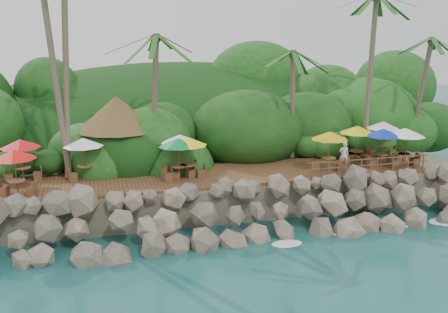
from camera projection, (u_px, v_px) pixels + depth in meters
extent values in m
plane|color=#19514F|center=(254.00, 247.00, 26.07)|extent=(140.00, 140.00, 0.00)
cube|color=gray|center=(192.00, 156.00, 40.83)|extent=(32.00, 25.20, 2.10)
ellipsoid|color=#143811|center=(177.00, 149.00, 48.11)|extent=(44.80, 28.00, 15.40)
cube|color=brown|center=(224.00, 175.00, 31.17)|extent=(26.00, 5.00, 0.20)
ellipsoid|color=white|center=(6.00, 271.00, 23.32)|extent=(1.20, 0.80, 0.06)
ellipsoid|color=white|center=(74.00, 264.00, 24.08)|extent=(1.20, 0.80, 0.06)
ellipsoid|color=white|center=(137.00, 257.00, 24.83)|extent=(1.20, 0.80, 0.06)
ellipsoid|color=white|center=(196.00, 250.00, 25.59)|extent=(1.20, 0.80, 0.06)
ellipsoid|color=white|center=(252.00, 244.00, 26.34)|extent=(1.20, 0.80, 0.06)
ellipsoid|color=white|center=(305.00, 238.00, 27.10)|extent=(1.20, 0.80, 0.06)
ellipsoid|color=white|center=(355.00, 232.00, 27.85)|extent=(1.20, 0.80, 0.06)
ellipsoid|color=white|center=(402.00, 227.00, 28.61)|extent=(1.20, 0.80, 0.06)
ellipsoid|color=white|center=(447.00, 222.00, 29.36)|extent=(1.20, 0.80, 0.06)
cylinder|color=brown|center=(54.00, 71.00, 29.17)|extent=(1.38, 2.16, 12.55)
cylinder|color=brown|center=(66.00, 67.00, 29.41)|extent=(1.06, 2.21, 13.02)
cylinder|color=brown|center=(155.00, 102.00, 32.25)|extent=(0.93, 1.02, 8.37)
ellipsoid|color=#23601E|center=(152.00, 35.00, 31.25)|extent=(6.00, 6.00, 2.40)
cylinder|color=brown|center=(292.00, 106.00, 34.29)|extent=(0.75, 0.75, 7.30)
ellipsoid|color=#23601E|center=(294.00, 51.00, 33.42)|extent=(6.00, 6.00, 2.40)
cylinder|color=brown|center=(370.00, 77.00, 34.94)|extent=(1.16, 1.27, 11.00)
cylinder|color=brown|center=(420.00, 94.00, 37.10)|extent=(0.50, 1.65, 8.12)
ellipsoid|color=#23601E|center=(426.00, 38.00, 36.13)|extent=(6.00, 6.00, 2.40)
cylinder|color=brown|center=(97.00, 154.00, 31.07)|extent=(0.16, 0.16, 2.40)
cylinder|color=brown|center=(142.00, 151.00, 31.78)|extent=(0.16, 0.16, 2.40)
cylinder|color=brown|center=(96.00, 145.00, 33.70)|extent=(0.16, 0.16, 2.40)
cylinder|color=brown|center=(138.00, 142.00, 34.41)|extent=(0.16, 0.16, 2.40)
cone|color=brown|center=(117.00, 113.00, 32.19)|extent=(5.24, 5.24, 2.20)
cylinder|color=brown|center=(85.00, 173.00, 29.79)|extent=(0.09, 0.09, 0.82)
cylinder|color=brown|center=(85.00, 166.00, 29.69)|extent=(0.93, 0.93, 0.06)
cylinder|color=brown|center=(84.00, 160.00, 29.59)|extent=(0.06, 0.06, 2.44)
cone|color=white|center=(83.00, 142.00, 29.34)|extent=(2.33, 2.33, 0.50)
cube|color=brown|center=(73.00, 178.00, 29.39)|extent=(0.60, 0.60, 0.51)
cube|color=brown|center=(98.00, 173.00, 30.26)|extent=(0.60, 0.60, 0.51)
cylinder|color=brown|center=(23.00, 175.00, 29.45)|extent=(0.09, 0.09, 0.82)
cylinder|color=brown|center=(23.00, 168.00, 29.35)|extent=(0.93, 0.93, 0.06)
cylinder|color=brown|center=(22.00, 161.00, 29.26)|extent=(0.06, 0.06, 2.44)
cone|color=red|center=(20.00, 144.00, 29.01)|extent=(2.33, 2.33, 0.50)
cube|color=brown|center=(9.00, 178.00, 29.22)|extent=(0.51, 0.51, 0.51)
cube|color=brown|center=(38.00, 176.00, 29.76)|extent=(0.51, 0.51, 0.51)
cylinder|color=brown|center=(402.00, 160.00, 32.92)|extent=(0.09, 0.09, 0.82)
cylinder|color=brown|center=(403.00, 153.00, 32.82)|extent=(0.93, 0.93, 0.06)
cylinder|color=brown|center=(403.00, 148.00, 32.73)|extent=(0.06, 0.06, 2.44)
cone|color=silver|center=(405.00, 132.00, 32.48)|extent=(2.33, 2.33, 0.50)
cube|color=brown|center=(391.00, 162.00, 32.87)|extent=(0.53, 0.53, 0.51)
cube|color=brown|center=(413.00, 162.00, 33.05)|extent=(0.53, 0.53, 0.51)
cylinder|color=brown|center=(381.00, 151.00, 35.31)|extent=(0.09, 0.09, 0.82)
cylinder|color=brown|center=(381.00, 145.00, 35.21)|extent=(0.93, 0.93, 0.06)
cylinder|color=brown|center=(382.00, 140.00, 35.12)|extent=(0.06, 0.06, 2.44)
cone|color=silver|center=(383.00, 125.00, 34.87)|extent=(2.33, 2.33, 0.50)
cube|color=brown|center=(371.00, 154.00, 35.16)|extent=(0.47, 0.47, 0.51)
cube|color=brown|center=(391.00, 153.00, 35.53)|extent=(0.47, 0.47, 0.51)
cylinder|color=brown|center=(188.00, 172.00, 30.08)|extent=(0.09, 0.09, 0.82)
cylinder|color=brown|center=(188.00, 165.00, 29.98)|extent=(0.93, 0.93, 0.06)
cylinder|color=brown|center=(188.00, 159.00, 29.89)|extent=(0.06, 0.06, 2.44)
cone|color=yellow|center=(188.00, 141.00, 29.64)|extent=(2.33, 2.33, 0.50)
cube|color=brown|center=(175.00, 175.00, 29.92)|extent=(0.47, 0.47, 0.51)
cube|color=brown|center=(201.00, 173.00, 30.32)|extent=(0.47, 0.47, 0.51)
cylinder|color=brown|center=(328.00, 164.00, 31.73)|extent=(0.09, 0.09, 0.82)
cylinder|color=brown|center=(329.00, 158.00, 31.63)|extent=(0.93, 0.93, 0.06)
cylinder|color=brown|center=(329.00, 152.00, 31.53)|extent=(0.06, 0.06, 2.44)
cone|color=gold|center=(330.00, 136.00, 31.28)|extent=(2.33, 2.33, 0.50)
cube|color=brown|center=(316.00, 167.00, 31.83)|extent=(0.60, 0.60, 0.51)
cube|color=brown|center=(341.00, 167.00, 31.70)|extent=(0.60, 0.60, 0.51)
cylinder|color=brown|center=(181.00, 168.00, 30.83)|extent=(0.09, 0.09, 0.82)
cylinder|color=brown|center=(181.00, 162.00, 30.73)|extent=(0.93, 0.93, 0.06)
cylinder|color=brown|center=(180.00, 155.00, 30.64)|extent=(0.06, 0.06, 2.44)
cone|color=white|center=(180.00, 139.00, 30.38)|extent=(2.33, 2.33, 0.50)
cube|color=brown|center=(170.00, 173.00, 30.43)|extent=(0.60, 0.60, 0.51)
cube|color=brown|center=(192.00, 169.00, 31.30)|extent=(0.60, 0.60, 0.51)
cylinder|color=brown|center=(179.00, 173.00, 29.81)|extent=(0.09, 0.09, 0.82)
cylinder|color=brown|center=(179.00, 166.00, 29.71)|extent=(0.93, 0.93, 0.06)
cylinder|color=brown|center=(179.00, 160.00, 29.62)|extent=(0.06, 0.06, 2.44)
cone|color=#0D7633|center=(178.00, 142.00, 29.37)|extent=(2.33, 2.33, 0.50)
cube|color=brown|center=(167.00, 177.00, 29.42)|extent=(0.60, 0.60, 0.51)
cube|color=brown|center=(190.00, 173.00, 30.28)|extent=(0.60, 0.60, 0.51)
cylinder|color=brown|center=(381.00, 160.00, 32.76)|extent=(0.09, 0.09, 0.82)
cylinder|color=brown|center=(382.00, 154.00, 32.65)|extent=(0.93, 0.93, 0.06)
cylinder|color=brown|center=(382.00, 148.00, 32.56)|extent=(0.06, 0.06, 2.44)
cone|color=#0D2EB0|center=(383.00, 132.00, 32.31)|extent=(2.33, 2.33, 0.50)
cube|color=brown|center=(371.00, 164.00, 32.56)|extent=(0.49, 0.49, 0.51)
cube|color=brown|center=(391.00, 162.00, 33.02)|extent=(0.49, 0.49, 0.51)
cylinder|color=brown|center=(17.00, 188.00, 26.86)|extent=(0.09, 0.09, 0.82)
cylinder|color=brown|center=(17.00, 181.00, 26.76)|extent=(0.93, 0.93, 0.06)
cylinder|color=brown|center=(16.00, 174.00, 26.66)|extent=(0.06, 0.06, 2.44)
cone|color=red|center=(14.00, 154.00, 26.41)|extent=(2.33, 2.33, 0.50)
cube|color=brown|center=(4.00, 191.00, 26.95)|extent=(0.60, 0.60, 0.51)
cube|color=brown|center=(32.00, 191.00, 26.83)|extent=(0.60, 0.60, 0.51)
cylinder|color=brown|center=(355.00, 157.00, 33.70)|extent=(0.09, 0.09, 0.82)
cylinder|color=brown|center=(356.00, 151.00, 33.60)|extent=(0.93, 0.93, 0.06)
cylinder|color=brown|center=(356.00, 145.00, 33.50)|extent=(0.06, 0.06, 2.44)
cone|color=yellow|center=(357.00, 129.00, 33.25)|extent=(2.33, 2.33, 0.50)
cube|color=brown|center=(345.00, 160.00, 33.47)|extent=(0.51, 0.51, 0.51)
cube|color=brown|center=(365.00, 158.00, 34.00)|extent=(0.51, 0.51, 0.51)
cylinder|color=brown|center=(405.00, 161.00, 32.69)|extent=(0.09, 0.09, 0.82)
cylinder|color=brown|center=(405.00, 154.00, 32.59)|extent=(0.93, 0.93, 0.06)
cylinder|color=brown|center=(406.00, 148.00, 32.50)|extent=(0.06, 0.06, 2.44)
cone|color=white|center=(407.00, 132.00, 32.25)|extent=(2.33, 2.33, 0.50)
cube|color=brown|center=(394.00, 164.00, 32.54)|extent=(0.47, 0.47, 0.51)
cube|color=brown|center=(415.00, 162.00, 32.93)|extent=(0.47, 0.47, 0.51)
cylinder|color=brown|center=(312.00, 170.00, 30.04)|extent=(0.10, 0.10, 1.00)
cylinder|color=brown|center=(329.00, 169.00, 30.31)|extent=(0.10, 0.10, 1.00)
cylinder|color=brown|center=(345.00, 168.00, 30.59)|extent=(0.10, 0.10, 1.00)
cylinder|color=brown|center=(361.00, 167.00, 30.87)|extent=(0.10, 0.10, 1.00)
cylinder|color=brown|center=(377.00, 165.00, 31.15)|extent=(0.10, 0.10, 1.00)
cylinder|color=brown|center=(393.00, 164.00, 31.42)|extent=(0.10, 0.10, 1.00)
cylinder|color=brown|center=(408.00, 163.00, 31.70)|extent=(0.10, 0.10, 1.00)
cylinder|color=brown|center=(423.00, 162.00, 31.98)|extent=(0.10, 0.10, 1.00)
cube|color=brown|center=(370.00, 159.00, 30.90)|extent=(8.30, 0.06, 0.06)
cube|color=brown|center=(369.00, 165.00, 30.99)|extent=(8.30, 0.06, 0.06)
imported|color=white|center=(344.00, 155.00, 32.29)|extent=(0.71, 0.56, 1.73)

